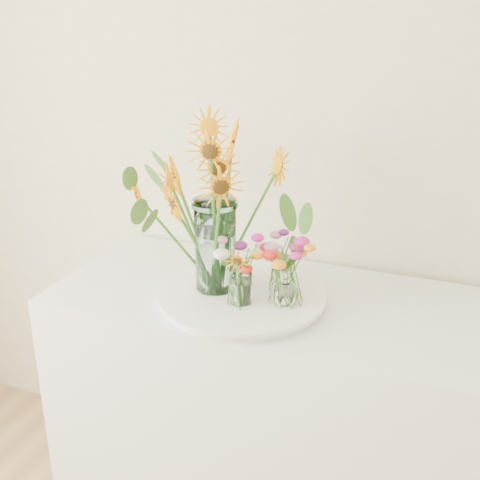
{
  "coord_description": "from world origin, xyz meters",
  "views": [
    {
      "loc": [
        0.31,
        0.37,
        1.72
      ],
      "look_at": [
        -0.29,
        1.88,
        1.09
      ],
      "focal_mm": 45.0,
      "sensor_mm": 36.0,
      "label": 1
    }
  ],
  "objects_px": {
    "small_vase_a": "(241,287)",
    "small_vase_c": "(282,274)",
    "counter": "(279,421)",
    "tray": "(242,298)",
    "small_vase_b": "(285,286)",
    "mason_jar": "(215,245)"
  },
  "relations": [
    {
      "from": "counter",
      "to": "small_vase_a",
      "type": "bearing_deg",
      "value": -122.84
    },
    {
      "from": "counter",
      "to": "tray",
      "type": "xyz_separation_m",
      "value": [
        -0.1,
        -0.07,
        0.46
      ]
    },
    {
      "from": "mason_jar",
      "to": "small_vase_c",
      "type": "distance_m",
      "value": 0.22
    },
    {
      "from": "small_vase_a",
      "to": "small_vase_c",
      "type": "xyz_separation_m",
      "value": [
        0.08,
        0.14,
        -0.0
      ]
    },
    {
      "from": "counter",
      "to": "small_vase_a",
      "type": "height_order",
      "value": "small_vase_a"
    },
    {
      "from": "small_vase_a",
      "to": "tray",
      "type": "bearing_deg",
      "value": 107.36
    },
    {
      "from": "counter",
      "to": "small_vase_c",
      "type": "height_order",
      "value": "small_vase_c"
    },
    {
      "from": "tray",
      "to": "small_vase_a",
      "type": "xyz_separation_m",
      "value": [
        0.02,
        -0.06,
        0.07
      ]
    },
    {
      "from": "small_vase_a",
      "to": "small_vase_c",
      "type": "relative_size",
      "value": 1.06
    },
    {
      "from": "counter",
      "to": "small_vase_c",
      "type": "xyz_separation_m",
      "value": [
        -0.0,
        0.01,
        0.53
      ]
    },
    {
      "from": "mason_jar",
      "to": "small_vase_a",
      "type": "distance_m",
      "value": 0.15
    },
    {
      "from": "small_vase_a",
      "to": "mason_jar",
      "type": "bearing_deg",
      "value": 148.85
    },
    {
      "from": "tray",
      "to": "small_vase_b",
      "type": "height_order",
      "value": "small_vase_b"
    },
    {
      "from": "counter",
      "to": "small_vase_b",
      "type": "xyz_separation_m",
      "value": [
        0.03,
        -0.09,
        0.53
      ]
    },
    {
      "from": "small_vase_a",
      "to": "counter",
      "type": "bearing_deg",
      "value": 57.16
    },
    {
      "from": "counter",
      "to": "mason_jar",
      "type": "relative_size",
      "value": 4.95
    },
    {
      "from": "counter",
      "to": "tray",
      "type": "bearing_deg",
      "value": -145.59
    },
    {
      "from": "counter",
      "to": "mason_jar",
      "type": "xyz_separation_m",
      "value": [
        -0.19,
        -0.07,
        0.62
      ]
    },
    {
      "from": "small_vase_a",
      "to": "small_vase_c",
      "type": "height_order",
      "value": "small_vase_a"
    },
    {
      "from": "small_vase_a",
      "to": "small_vase_c",
      "type": "bearing_deg",
      "value": 59.76
    },
    {
      "from": "tray",
      "to": "small_vase_b",
      "type": "distance_m",
      "value": 0.15
    },
    {
      "from": "small_vase_a",
      "to": "small_vase_c",
      "type": "distance_m",
      "value": 0.16
    }
  ]
}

